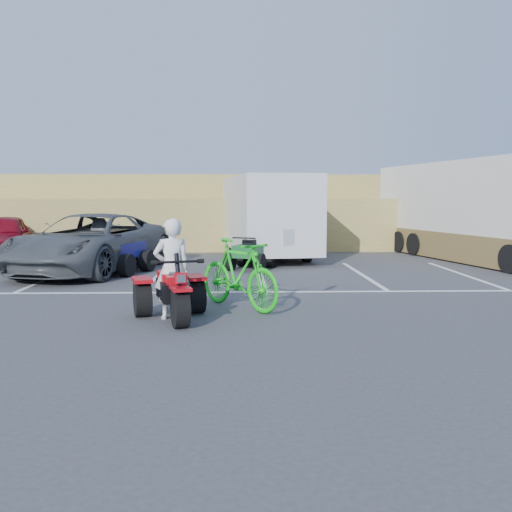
{
  "coord_description": "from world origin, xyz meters",
  "views": [
    {
      "loc": [
        -0.56,
        -9.18,
        2.04
      ],
      "look_at": [
        -0.26,
        0.45,
        1.0
      ],
      "focal_mm": 38.0,
      "sensor_mm": 36.0,
      "label": 1
    }
  ],
  "objects_px": {
    "red_car": "(0,237)",
    "cargo_trailer": "(267,214)",
    "rv_motorhome": "(474,218)",
    "quad_atv_blue": "(121,273)",
    "red_trike_atv": "(174,320)",
    "grey_pickup": "(91,243)",
    "rider": "(172,269)",
    "quad_atv_green": "(251,269)",
    "green_dirt_bike": "(238,274)"
  },
  "relations": [
    {
      "from": "red_trike_atv",
      "to": "rv_motorhome",
      "type": "distance_m",
      "value": 12.36
    },
    {
      "from": "quad_atv_green",
      "to": "cargo_trailer",
      "type": "bearing_deg",
      "value": 99.41
    },
    {
      "from": "green_dirt_bike",
      "to": "quad_atv_blue",
      "type": "distance_m",
      "value": 5.83
    },
    {
      "from": "rider",
      "to": "cargo_trailer",
      "type": "height_order",
      "value": "cargo_trailer"
    },
    {
      "from": "rv_motorhome",
      "to": "quad_atv_green",
      "type": "relative_size",
      "value": 6.16
    },
    {
      "from": "rider",
      "to": "green_dirt_bike",
      "type": "bearing_deg",
      "value": -160.91
    },
    {
      "from": "rider",
      "to": "grey_pickup",
      "type": "xyz_separation_m",
      "value": [
        -2.96,
        5.93,
        -0.05
      ]
    },
    {
      "from": "quad_atv_green",
      "to": "red_trike_atv",
      "type": "bearing_deg",
      "value": -81.0
    },
    {
      "from": "red_trike_atv",
      "to": "quad_atv_blue",
      "type": "height_order",
      "value": "quad_atv_blue"
    },
    {
      "from": "green_dirt_bike",
      "to": "quad_atv_green",
      "type": "height_order",
      "value": "green_dirt_bike"
    },
    {
      "from": "red_car",
      "to": "quad_atv_blue",
      "type": "height_order",
      "value": "red_car"
    },
    {
      "from": "red_trike_atv",
      "to": "green_dirt_bike",
      "type": "relative_size",
      "value": 0.77
    },
    {
      "from": "red_car",
      "to": "quad_atv_blue",
      "type": "xyz_separation_m",
      "value": [
        4.57,
        -3.17,
        -0.76
      ]
    },
    {
      "from": "red_trike_atv",
      "to": "rider",
      "type": "relative_size",
      "value": 0.97
    },
    {
      "from": "rider",
      "to": "cargo_trailer",
      "type": "distance_m",
      "value": 9.57
    },
    {
      "from": "rider",
      "to": "quad_atv_green",
      "type": "height_order",
      "value": "rider"
    },
    {
      "from": "rider",
      "to": "red_car",
      "type": "bearing_deg",
      "value": -69.48
    },
    {
      "from": "rider",
      "to": "rv_motorhome",
      "type": "xyz_separation_m",
      "value": [
        8.82,
        8.44,
        0.53
      ]
    },
    {
      "from": "quad_atv_blue",
      "to": "rider",
      "type": "bearing_deg",
      "value": -51.38
    },
    {
      "from": "grey_pickup",
      "to": "quad_atv_green",
      "type": "bearing_deg",
      "value": 19.56
    },
    {
      "from": "rv_motorhome",
      "to": "quad_atv_blue",
      "type": "relative_size",
      "value": 5.33
    },
    {
      "from": "red_car",
      "to": "cargo_trailer",
      "type": "xyz_separation_m",
      "value": [
        8.75,
        0.52,
        0.73
      ]
    },
    {
      "from": "green_dirt_bike",
      "to": "red_trike_atv",
      "type": "bearing_deg",
      "value": -178.33
    },
    {
      "from": "quad_atv_blue",
      "to": "red_car",
      "type": "bearing_deg",
      "value": 163.52
    },
    {
      "from": "green_dirt_bike",
      "to": "grey_pickup",
      "type": "height_order",
      "value": "grey_pickup"
    },
    {
      "from": "red_trike_atv",
      "to": "grey_pickup",
      "type": "bearing_deg",
      "value": 99.69
    },
    {
      "from": "rider",
      "to": "quad_atv_blue",
      "type": "bearing_deg",
      "value": -86.25
    },
    {
      "from": "red_car",
      "to": "cargo_trailer",
      "type": "bearing_deg",
      "value": -13.09
    },
    {
      "from": "grey_pickup",
      "to": "quad_atv_green",
      "type": "height_order",
      "value": "grey_pickup"
    },
    {
      "from": "red_trike_atv",
      "to": "cargo_trailer",
      "type": "bearing_deg",
      "value": 61.15
    },
    {
      "from": "grey_pickup",
      "to": "cargo_trailer",
      "type": "distance_m",
      "value": 6.12
    },
    {
      "from": "red_trike_atv",
      "to": "cargo_trailer",
      "type": "relative_size",
      "value": 0.27
    },
    {
      "from": "cargo_trailer",
      "to": "rider",
      "type": "bearing_deg",
      "value": -110.86
    },
    {
      "from": "cargo_trailer",
      "to": "rv_motorhome",
      "type": "bearing_deg",
      "value": -15.59
    },
    {
      "from": "green_dirt_bike",
      "to": "quad_atv_blue",
      "type": "bearing_deg",
      "value": 83.89
    },
    {
      "from": "rider",
      "to": "quad_atv_green",
      "type": "xyz_separation_m",
      "value": [
        1.46,
        6.34,
        -0.85
      ]
    },
    {
      "from": "green_dirt_bike",
      "to": "quad_atv_blue",
      "type": "relative_size",
      "value": 1.26
    },
    {
      "from": "grey_pickup",
      "to": "rv_motorhome",
      "type": "xyz_separation_m",
      "value": [
        11.79,
        2.51,
        0.57
      ]
    },
    {
      "from": "rider",
      "to": "quad_atv_green",
      "type": "relative_size",
      "value": 1.15
    },
    {
      "from": "cargo_trailer",
      "to": "quad_atv_green",
      "type": "relative_size",
      "value": 4.18
    },
    {
      "from": "red_trike_atv",
      "to": "grey_pickup",
      "type": "xyz_separation_m",
      "value": [
        -3.01,
        6.08,
        0.8
      ]
    },
    {
      "from": "quad_atv_blue",
      "to": "quad_atv_green",
      "type": "xyz_separation_m",
      "value": [
        3.55,
        0.71,
        0.0
      ]
    },
    {
      "from": "green_dirt_bike",
      "to": "cargo_trailer",
      "type": "height_order",
      "value": "cargo_trailer"
    },
    {
      "from": "grey_pickup",
      "to": "rider",
      "type": "bearing_deg",
      "value": -49.12
    },
    {
      "from": "green_dirt_bike",
      "to": "grey_pickup",
      "type": "xyz_separation_m",
      "value": [
        -4.08,
        5.13,
        0.16
      ]
    },
    {
      "from": "quad_atv_green",
      "to": "rv_motorhome",
      "type": "bearing_deg",
      "value": 37.32
    },
    {
      "from": "quad_atv_green",
      "to": "quad_atv_blue",
      "type": "bearing_deg",
      "value": -147.34
    },
    {
      "from": "red_trike_atv",
      "to": "rider",
      "type": "xyz_separation_m",
      "value": [
        -0.04,
        0.14,
        0.85
      ]
    },
    {
      "from": "red_trike_atv",
      "to": "grey_pickup",
      "type": "relative_size",
      "value": 0.29
    },
    {
      "from": "green_dirt_bike",
      "to": "cargo_trailer",
      "type": "relative_size",
      "value": 0.35
    }
  ]
}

